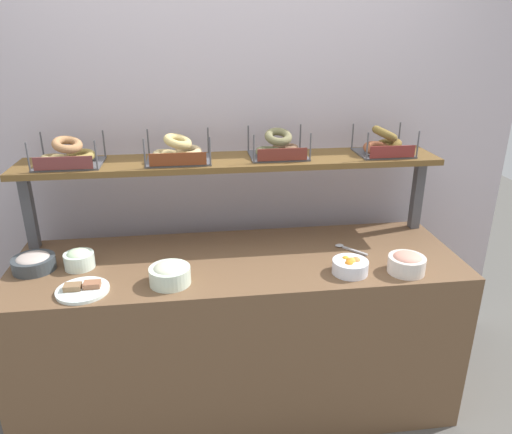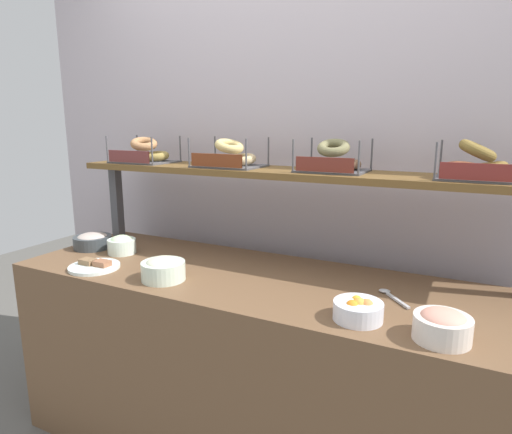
{
  "view_description": "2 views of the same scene",
  "coord_description": "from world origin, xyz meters",
  "px_view_note": "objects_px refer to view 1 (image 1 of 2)",
  "views": [
    {
      "loc": [
        -0.19,
        -2.09,
        1.9
      ],
      "look_at": [
        0.1,
        0.07,
        1.03
      ],
      "focal_mm": 33.74,
      "sensor_mm": 36.0,
      "label": 1
    },
    {
      "loc": [
        0.8,
        -1.56,
        1.49
      ],
      "look_at": [
        0.0,
        0.02,
        1.11
      ],
      "focal_mm": 30.61,
      "sensor_mm": 36.0,
      "label": 2
    }
  ],
  "objects_px": {
    "bowl_lox_spread": "(407,263)",
    "bagel_basket_plain": "(178,152)",
    "bowl_potato_salad": "(170,274)",
    "bowl_scallion_spread": "(79,259)",
    "bowl_fruit_salad": "(350,266)",
    "serving_plate_white": "(83,289)",
    "bowl_tuna_salad": "(34,262)",
    "serving_spoon_near_plate": "(346,248)",
    "bagel_basket_cinnamon_raisin": "(384,144)",
    "bagel_basket_poppy": "(278,148)",
    "bagel_basket_everything": "(68,156)"
  },
  "relations": [
    {
      "from": "serving_plate_white",
      "to": "bagel_basket_plain",
      "type": "height_order",
      "value": "bagel_basket_plain"
    },
    {
      "from": "bowl_lox_spread",
      "to": "bagel_basket_plain",
      "type": "xyz_separation_m",
      "value": [
        -1.02,
        0.49,
        0.43
      ]
    },
    {
      "from": "serving_plate_white",
      "to": "serving_spoon_near_plate",
      "type": "bearing_deg",
      "value": 11.96
    },
    {
      "from": "bowl_fruit_salad",
      "to": "bowl_tuna_salad",
      "type": "bearing_deg",
      "value": 171.26
    },
    {
      "from": "bowl_fruit_salad",
      "to": "bagel_basket_plain",
      "type": "xyz_separation_m",
      "value": [
        -0.76,
        0.47,
        0.44
      ]
    },
    {
      "from": "bowl_lox_spread",
      "to": "bowl_potato_salad",
      "type": "bearing_deg",
      "value": 178.08
    },
    {
      "from": "bowl_scallion_spread",
      "to": "serving_spoon_near_plate",
      "type": "bearing_deg",
      "value": 1.36
    },
    {
      "from": "serving_spoon_near_plate",
      "to": "bagel_basket_everything",
      "type": "bearing_deg",
      "value": 170.82
    },
    {
      "from": "bowl_tuna_salad",
      "to": "serving_spoon_near_plate",
      "type": "height_order",
      "value": "bowl_tuna_salad"
    },
    {
      "from": "bowl_lox_spread",
      "to": "serving_spoon_near_plate",
      "type": "distance_m",
      "value": 0.34
    },
    {
      "from": "bowl_potato_salad",
      "to": "bagel_basket_poppy",
      "type": "distance_m",
      "value": 0.85
    },
    {
      "from": "bowl_potato_salad",
      "to": "bowl_lox_spread",
      "type": "bearing_deg",
      "value": -1.92
    },
    {
      "from": "serving_plate_white",
      "to": "bagel_basket_everything",
      "type": "bearing_deg",
      "value": 101.8
    },
    {
      "from": "bagel_basket_plain",
      "to": "bagel_basket_poppy",
      "type": "distance_m",
      "value": 0.51
    },
    {
      "from": "bowl_lox_spread",
      "to": "bagel_basket_everything",
      "type": "xyz_separation_m",
      "value": [
        -1.54,
        0.49,
        0.43
      ]
    },
    {
      "from": "bowl_scallion_spread",
      "to": "bowl_tuna_salad",
      "type": "distance_m",
      "value": 0.2
    },
    {
      "from": "bagel_basket_everything",
      "to": "bagel_basket_poppy",
      "type": "height_order",
      "value": "bagel_basket_poppy"
    },
    {
      "from": "bagel_basket_poppy",
      "to": "bowl_tuna_salad",
      "type": "bearing_deg",
      "value": -167.16
    },
    {
      "from": "serving_spoon_near_plate",
      "to": "bagel_basket_poppy",
      "type": "distance_m",
      "value": 0.62
    },
    {
      "from": "bowl_lox_spread",
      "to": "bowl_scallion_spread",
      "type": "xyz_separation_m",
      "value": [
        -1.49,
        0.24,
        -0.0
      ]
    },
    {
      "from": "serving_spoon_near_plate",
      "to": "serving_plate_white",
      "type": "bearing_deg",
      "value": -168.04
    },
    {
      "from": "bowl_lox_spread",
      "to": "serving_spoon_near_plate",
      "type": "xyz_separation_m",
      "value": [
        -0.2,
        0.27,
        -0.04
      ]
    },
    {
      "from": "bowl_potato_salad",
      "to": "serving_spoon_near_plate",
      "type": "xyz_separation_m",
      "value": [
        0.87,
        0.24,
        -0.04
      ]
    },
    {
      "from": "serving_spoon_near_plate",
      "to": "bowl_scallion_spread",
      "type": "bearing_deg",
      "value": -178.64
    },
    {
      "from": "bowl_potato_salad",
      "to": "bagel_basket_cinnamon_raisin",
      "type": "relative_size",
      "value": 0.66
    },
    {
      "from": "bagel_basket_cinnamon_raisin",
      "to": "bagel_basket_poppy",
      "type": "bearing_deg",
      "value": 178.14
    },
    {
      "from": "bowl_fruit_salad",
      "to": "bowl_scallion_spread",
      "type": "distance_m",
      "value": 1.26
    },
    {
      "from": "serving_plate_white",
      "to": "bagel_basket_poppy",
      "type": "bearing_deg",
      "value": 28.73
    },
    {
      "from": "bagel_basket_plain",
      "to": "bowl_lox_spread",
      "type": "bearing_deg",
      "value": -25.87
    },
    {
      "from": "bagel_basket_poppy",
      "to": "bagel_basket_cinnamon_raisin",
      "type": "height_order",
      "value": "bagel_basket_cinnamon_raisin"
    },
    {
      "from": "bowl_lox_spread",
      "to": "bowl_scallion_spread",
      "type": "relative_size",
      "value": 1.23
    },
    {
      "from": "serving_spoon_near_plate",
      "to": "bagel_basket_cinnamon_raisin",
      "type": "relative_size",
      "value": 0.51
    },
    {
      "from": "bowl_fruit_salad",
      "to": "bagel_basket_everything",
      "type": "xyz_separation_m",
      "value": [
        -1.28,
        0.46,
        0.44
      ]
    },
    {
      "from": "serving_spoon_near_plate",
      "to": "bowl_lox_spread",
      "type": "bearing_deg",
      "value": -54.27
    },
    {
      "from": "bowl_scallion_spread",
      "to": "bagel_basket_poppy",
      "type": "bearing_deg",
      "value": 15.64
    },
    {
      "from": "bowl_tuna_salad",
      "to": "serving_spoon_near_plate",
      "type": "distance_m",
      "value": 1.5
    },
    {
      "from": "bowl_potato_salad",
      "to": "bowl_lox_spread",
      "type": "xyz_separation_m",
      "value": [
        1.07,
        -0.04,
        -0.0
      ]
    },
    {
      "from": "bowl_potato_salad",
      "to": "bowl_scallion_spread",
      "type": "bearing_deg",
      "value": 153.99
    },
    {
      "from": "bowl_fruit_salad",
      "to": "serving_plate_white",
      "type": "distance_m",
      "value": 1.18
    },
    {
      "from": "bowl_scallion_spread",
      "to": "bowl_fruit_salad",
      "type": "bearing_deg",
      "value": -9.97
    },
    {
      "from": "bowl_tuna_salad",
      "to": "serving_plate_white",
      "type": "relative_size",
      "value": 0.87
    },
    {
      "from": "bowl_tuna_salad",
      "to": "bagel_basket_everything",
      "type": "xyz_separation_m",
      "value": [
        0.16,
        0.24,
        0.44
      ]
    },
    {
      "from": "bowl_scallion_spread",
      "to": "serving_plate_white",
      "type": "distance_m",
      "value": 0.24
    },
    {
      "from": "bowl_fruit_salad",
      "to": "bagel_basket_cinnamon_raisin",
      "type": "relative_size",
      "value": 0.6
    },
    {
      "from": "serving_plate_white",
      "to": "bagel_basket_everything",
      "type": "xyz_separation_m",
      "value": [
        -0.1,
        0.48,
        0.46
      ]
    },
    {
      "from": "bowl_fruit_salad",
      "to": "bowl_tuna_salad",
      "type": "xyz_separation_m",
      "value": [
        -1.44,
        0.22,
        0.0
      ]
    },
    {
      "from": "bowl_tuna_salad",
      "to": "serving_spoon_near_plate",
      "type": "xyz_separation_m",
      "value": [
        1.5,
        0.03,
        -0.03
      ]
    },
    {
      "from": "bowl_lox_spread",
      "to": "bagel_basket_plain",
      "type": "height_order",
      "value": "bagel_basket_plain"
    },
    {
      "from": "bagel_basket_cinnamon_raisin",
      "to": "bowl_fruit_salad",
      "type": "bearing_deg",
      "value": -122.24
    },
    {
      "from": "bowl_scallion_spread",
      "to": "serving_plate_white",
      "type": "height_order",
      "value": "bowl_scallion_spread"
    }
  ]
}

